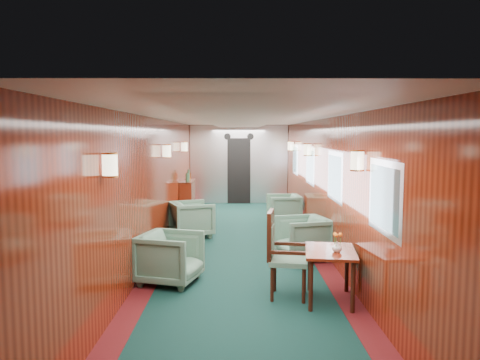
{
  "coord_description": "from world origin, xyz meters",
  "views": [
    {
      "loc": [
        -0.08,
        -8.38,
        2.12
      ],
      "look_at": [
        0.0,
        1.49,
        1.15
      ],
      "focal_mm": 35.0,
      "sensor_mm": 36.0,
      "label": 1
    }
  ],
  "objects_px": {
    "dining_table": "(330,258)",
    "side_chair": "(281,251)",
    "armchair_right_far": "(284,209)",
    "armchair_left_near": "(170,258)",
    "armchair_right_near": "(303,238)",
    "credenza": "(188,198)",
    "armchair_left_far": "(192,219)"
  },
  "relations": [
    {
      "from": "dining_table",
      "to": "armchair_right_far",
      "type": "xyz_separation_m",
      "value": [
        -0.06,
        5.22,
        -0.21
      ]
    },
    {
      "from": "side_chair",
      "to": "armchair_left_far",
      "type": "bearing_deg",
      "value": 122.08
    },
    {
      "from": "credenza",
      "to": "armchair_left_near",
      "type": "xyz_separation_m",
      "value": [
        0.32,
        -5.45,
        -0.11
      ]
    },
    {
      "from": "side_chair",
      "to": "armchair_left_near",
      "type": "height_order",
      "value": "side_chair"
    },
    {
      "from": "side_chair",
      "to": "armchair_right_far",
      "type": "height_order",
      "value": "side_chair"
    },
    {
      "from": "armchair_left_near",
      "to": "armchair_right_far",
      "type": "relative_size",
      "value": 1.05
    },
    {
      "from": "dining_table",
      "to": "armchair_left_near",
      "type": "distance_m",
      "value": 2.26
    },
    {
      "from": "armchair_right_near",
      "to": "armchair_right_far",
      "type": "distance_m",
      "value": 3.21
    },
    {
      "from": "side_chair",
      "to": "dining_table",
      "type": "bearing_deg",
      "value": -5.96
    },
    {
      "from": "armchair_right_near",
      "to": "side_chair",
      "type": "bearing_deg",
      "value": -31.35
    },
    {
      "from": "armchair_left_near",
      "to": "armchair_right_near",
      "type": "relative_size",
      "value": 1.0
    },
    {
      "from": "side_chair",
      "to": "armchair_left_near",
      "type": "xyz_separation_m",
      "value": [
        -1.52,
        0.58,
        -0.25
      ]
    },
    {
      "from": "armchair_left_near",
      "to": "armchair_left_far",
      "type": "xyz_separation_m",
      "value": [
        0.02,
        3.03,
        0.01
      ]
    },
    {
      "from": "credenza",
      "to": "armchair_left_far",
      "type": "bearing_deg",
      "value": -82.09
    },
    {
      "from": "dining_table",
      "to": "side_chair",
      "type": "distance_m",
      "value": 0.64
    },
    {
      "from": "armchair_right_far",
      "to": "armchair_left_near",
      "type": "bearing_deg",
      "value": -29.11
    },
    {
      "from": "side_chair",
      "to": "armchair_left_near",
      "type": "bearing_deg",
      "value": 168.72
    },
    {
      "from": "dining_table",
      "to": "side_chair",
      "type": "xyz_separation_m",
      "value": [
        -0.61,
        0.17,
        0.06
      ]
    },
    {
      "from": "credenza",
      "to": "armchair_left_far",
      "type": "height_order",
      "value": "credenza"
    },
    {
      "from": "credenza",
      "to": "armchair_left_far",
      "type": "xyz_separation_m",
      "value": [
        0.34,
        -2.42,
        -0.1
      ]
    },
    {
      "from": "dining_table",
      "to": "armchair_right_near",
      "type": "distance_m",
      "value": 2.02
    },
    {
      "from": "armchair_left_near",
      "to": "armchair_left_far",
      "type": "bearing_deg",
      "value": 15.52
    },
    {
      "from": "dining_table",
      "to": "armchair_left_far",
      "type": "bearing_deg",
      "value": 127.14
    },
    {
      "from": "armchair_right_near",
      "to": "armchair_left_far",
      "type": "bearing_deg",
      "value": -145.2
    },
    {
      "from": "armchair_left_near",
      "to": "dining_table",
      "type": "bearing_deg",
      "value": -93.47
    },
    {
      "from": "armchair_right_near",
      "to": "armchair_right_far",
      "type": "bearing_deg",
      "value": 165.49
    },
    {
      "from": "dining_table",
      "to": "credenza",
      "type": "relative_size",
      "value": 0.79
    },
    {
      "from": "credenza",
      "to": "side_chair",
      "type": "bearing_deg",
      "value": -73.05
    },
    {
      "from": "armchair_left_near",
      "to": "armchair_left_far",
      "type": "relative_size",
      "value": 0.99
    },
    {
      "from": "dining_table",
      "to": "armchair_right_near",
      "type": "bearing_deg",
      "value": 99.55
    },
    {
      "from": "dining_table",
      "to": "armchair_left_near",
      "type": "bearing_deg",
      "value": 168.63
    },
    {
      "from": "dining_table",
      "to": "side_chair",
      "type": "height_order",
      "value": "side_chair"
    }
  ]
}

